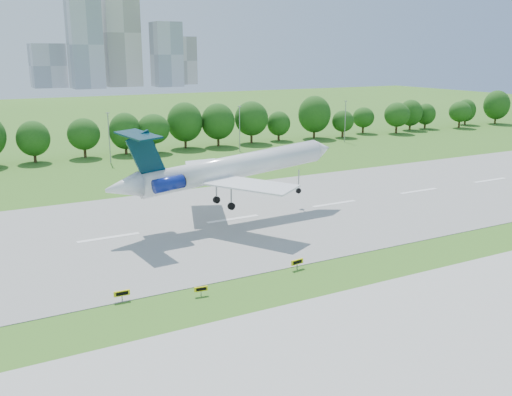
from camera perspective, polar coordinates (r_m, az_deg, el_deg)
name	(u,v)px	position (r m, az deg, el deg)	size (l,w,h in m)	color
ground	(168,303)	(62.92, -8.80, -10.34)	(600.00, 600.00, 0.00)	#2F5F19
runway	(109,238)	(85.38, -14.51, -3.88)	(400.00, 45.00, 0.08)	gray
taxiway	(244,387)	(48.28, -1.16, -18.36)	(400.00, 23.00, 0.08)	#ADADA8
tree_line	(37,137)	(148.67, -21.06, 5.74)	(288.40, 8.40, 10.40)	#382314
light_poles	(32,142)	(138.52, -21.52, 5.19)	(175.90, 0.25, 12.19)	gray
skyline	(116,46)	(460.33, -13.87, 14.56)	(127.00, 52.00, 80.00)	#B2B2B7
airliner	(224,168)	(88.95, -3.23, 2.98)	(40.67, 29.44, 13.11)	white
taxi_sign_left	(122,293)	(63.92, -13.27, -9.28)	(1.75, 0.30, 1.22)	gray
taxi_sign_centre	(201,289)	(63.88, -5.53, -9.06)	(1.55, 0.38, 1.09)	gray
taxi_sign_right	(297,262)	(71.10, 4.14, -6.41)	(1.82, 0.46, 1.28)	gray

